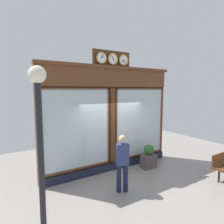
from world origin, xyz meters
The scene contains 6 objects.
ground_plane centered at (0.00, 2.80, 0.00)m, with size 14.00×14.00×0.00m, color gray.
shop_facade centered at (0.00, -0.13, 1.93)m, with size 5.27×0.42×4.33m.
pedestrian centered at (0.56, 1.46, 0.93)m, with size 0.42×0.34×1.69m.
street_lamp centered at (3.04, 2.67, 2.23)m, with size 0.28×0.28×3.35m.
planter_box centered at (-1.30, 0.56, 0.26)m, with size 0.56×0.36×0.53m, color #4C4742.
planter_shrub centered at (-1.30, 0.56, 0.72)m, with size 0.38×0.38×0.38m, color #285623.
Camera 1 is at (3.68, 5.88, 2.98)m, focal length 31.12 mm.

